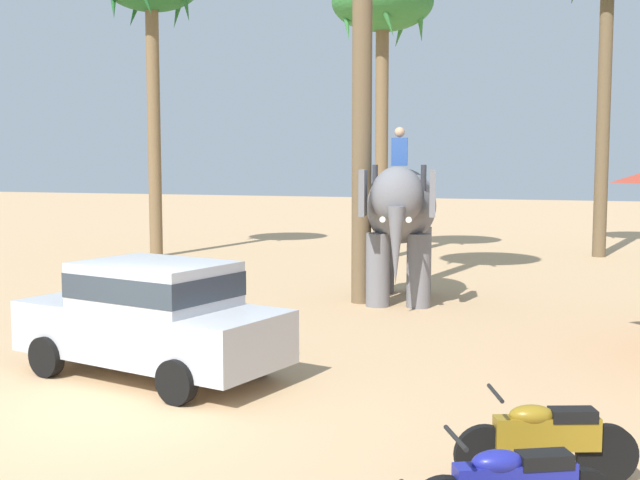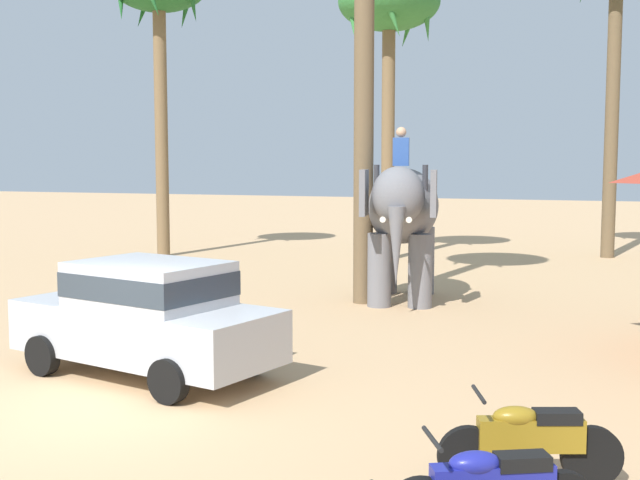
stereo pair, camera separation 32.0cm
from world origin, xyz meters
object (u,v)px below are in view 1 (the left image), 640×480
(car_sedan_foreground, at_px, (152,314))
(motorcycle_mid_row, at_px, (546,439))
(palm_tree_far_back, at_px, (383,12))
(elephant_with_mahout, at_px, (400,213))

(car_sedan_foreground, height_order, motorcycle_mid_row, car_sedan_foreground)
(motorcycle_mid_row, height_order, palm_tree_far_back, palm_tree_far_back)
(palm_tree_far_back, bearing_deg, motorcycle_mid_row, -70.08)
(elephant_with_mahout, relative_size, palm_tree_far_back, 0.44)
(elephant_with_mahout, xyz_separation_m, motorcycle_mid_row, (3.80, -9.69, -1.53))
(car_sedan_foreground, xyz_separation_m, motorcycle_mid_row, (5.71, -2.25, -0.46))
(car_sedan_foreground, height_order, elephant_with_mahout, elephant_with_mahout)
(motorcycle_mid_row, bearing_deg, palm_tree_far_back, 109.92)
(elephant_with_mahout, height_order, motorcycle_mid_row, elephant_with_mahout)
(elephant_with_mahout, distance_m, palm_tree_far_back, 9.79)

